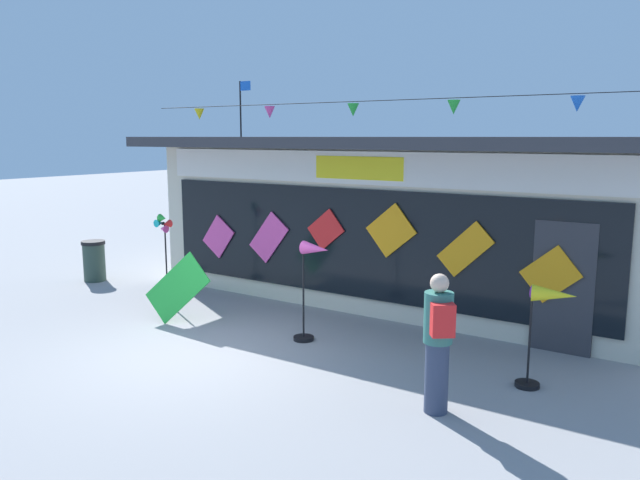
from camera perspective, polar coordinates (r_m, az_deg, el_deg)
ground_plane at (r=9.68m, az=-11.03°, el=-10.21°), size 80.00×80.00×0.00m
kite_shop_building at (r=13.02m, az=8.41°, el=2.34°), size 10.20×5.32×4.56m
wind_spinner_far_left at (r=12.30m, az=-14.07°, el=-0.78°), size 0.35×0.32×1.77m
wind_spinner_left at (r=9.71m, az=-0.73°, el=-2.84°), size 0.63×0.33×1.62m
wind_spinner_center_left at (r=8.40m, az=20.16°, el=-6.32°), size 0.71×0.32×1.39m
person_near_camera at (r=7.44m, az=10.79°, el=-9.06°), size 0.44×0.47×1.68m
trash_bin at (r=14.93m, az=-20.02°, el=-1.79°), size 0.52×0.52×0.92m
display_kite_on_ground at (r=11.08m, az=-12.96°, el=-4.32°), size 1.27×0.34×1.27m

